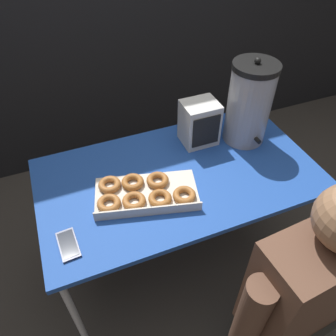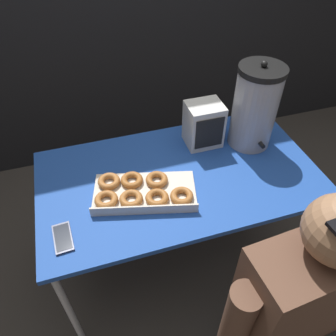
# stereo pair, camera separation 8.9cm
# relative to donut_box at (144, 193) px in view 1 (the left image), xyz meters

# --- Properties ---
(ground_plane) EXTENTS (12.00, 12.00, 0.00)m
(ground_plane) POSITION_rel_donut_box_xyz_m (0.21, 0.08, -0.78)
(ground_plane) COLOR #3D3833
(folding_table) EXTENTS (1.39, 0.77, 0.76)m
(folding_table) POSITION_rel_donut_box_xyz_m (0.21, 0.08, -0.07)
(folding_table) COLOR #1E479E
(folding_table) RESTS_ON ground
(donut_box) EXTENTS (0.52, 0.36, 0.05)m
(donut_box) POSITION_rel_donut_box_xyz_m (0.00, 0.00, 0.00)
(donut_box) COLOR beige
(donut_box) RESTS_ON folding_table
(coffee_urn) EXTENTS (0.23, 0.26, 0.47)m
(coffee_urn) POSITION_rel_donut_box_xyz_m (0.66, 0.21, 0.20)
(coffee_urn) COLOR #939399
(coffee_urn) RESTS_ON folding_table
(cell_phone) EXTENTS (0.08, 0.16, 0.01)m
(cell_phone) POSITION_rel_donut_box_xyz_m (-0.37, -0.14, -0.02)
(cell_phone) COLOR #2D334C
(cell_phone) RESTS_ON folding_table
(space_heater) EXTENTS (0.18, 0.16, 0.24)m
(space_heater) POSITION_rel_donut_box_xyz_m (0.41, 0.28, 0.10)
(space_heater) COLOR silver
(space_heater) RESTS_ON folding_table
(person_seated) EXTENTS (0.64, 0.29, 1.25)m
(person_seated) POSITION_rel_donut_box_xyz_m (0.44, -0.64, -0.19)
(person_seated) COLOR #33332D
(person_seated) RESTS_ON ground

